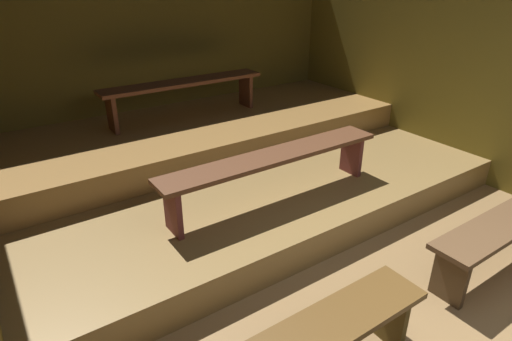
% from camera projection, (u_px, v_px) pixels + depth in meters
% --- Properties ---
extents(ground, '(5.77, 5.69, 0.08)m').
position_uv_depth(ground, '(277.00, 220.00, 4.37)').
color(ground, olive).
extents(wall_back, '(5.77, 0.06, 2.65)m').
position_uv_depth(wall_back, '(167.00, 51.00, 5.63)').
color(wall_back, brown).
rests_on(wall_back, ground).
extents(wall_right, '(0.06, 5.69, 2.65)m').
position_uv_depth(wall_right, '(447.00, 60.00, 5.07)').
color(wall_right, brown).
rests_on(wall_right, ground).
extents(platform_lower, '(4.97, 3.26, 0.31)m').
position_uv_depth(platform_lower, '(235.00, 175.00, 4.89)').
color(platform_lower, olive).
rests_on(platform_lower, ground).
extents(platform_middle, '(4.97, 1.77, 0.31)m').
position_uv_depth(platform_middle, '(203.00, 132.00, 5.31)').
color(platform_middle, olive).
rests_on(platform_middle, platform_lower).
extents(bench_floor_right, '(1.56, 0.34, 0.47)m').
position_uv_depth(bench_floor_right, '(501.00, 232.00, 3.45)').
color(bench_floor_right, brown).
rests_on(bench_floor_right, ground).
extents(bench_lower_center, '(2.30, 0.34, 0.47)m').
position_uv_depth(bench_lower_center, '(274.00, 162.00, 3.91)').
color(bench_lower_center, '#57321D').
rests_on(bench_lower_center, platform_lower).
extents(bench_middle_center, '(2.05, 0.34, 0.47)m').
position_uv_depth(bench_middle_center, '(184.00, 88.00, 5.18)').
color(bench_middle_center, brown).
rests_on(bench_middle_center, platform_middle).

